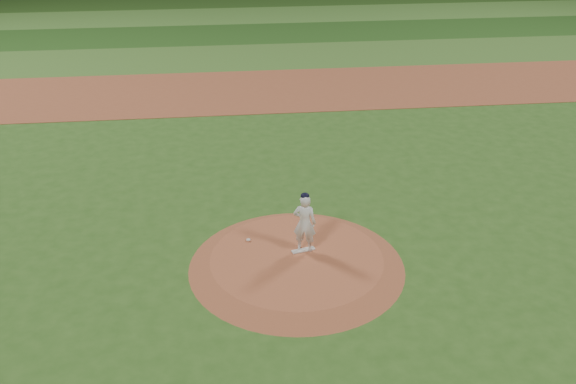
{
  "coord_description": "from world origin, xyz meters",
  "views": [
    {
      "loc": [
        -1.72,
        -13.54,
        9.26
      ],
      "look_at": [
        0.0,
        2.0,
        1.1
      ],
      "focal_mm": 40.0,
      "sensor_mm": 36.0,
      "label": 1
    }
  ],
  "objects_px": {
    "pitchers_mound": "(297,262)",
    "pitching_rubber": "(303,250)",
    "pitcher_on_mound": "(305,223)",
    "rosin_bag": "(248,240)"
  },
  "relations": [
    {
      "from": "pitching_rubber",
      "to": "rosin_bag",
      "type": "distance_m",
      "value": 1.52
    },
    {
      "from": "pitchers_mound",
      "to": "pitching_rubber",
      "type": "xyz_separation_m",
      "value": [
        0.21,
        0.32,
        0.14
      ]
    },
    {
      "from": "pitching_rubber",
      "to": "pitcher_on_mound",
      "type": "distance_m",
      "value": 0.8
    },
    {
      "from": "pitching_rubber",
      "to": "rosin_bag",
      "type": "height_order",
      "value": "rosin_bag"
    },
    {
      "from": "pitchers_mound",
      "to": "pitching_rubber",
      "type": "relative_size",
      "value": 8.9
    },
    {
      "from": "pitchers_mound",
      "to": "pitcher_on_mound",
      "type": "bearing_deg",
      "value": 55.92
    },
    {
      "from": "rosin_bag",
      "to": "pitching_rubber",
      "type": "bearing_deg",
      "value": -24.39
    },
    {
      "from": "pitchers_mound",
      "to": "pitcher_on_mound",
      "type": "relative_size",
      "value": 3.32
    },
    {
      "from": "pitching_rubber",
      "to": "pitchers_mound",
      "type": "bearing_deg",
      "value": -137.85
    },
    {
      "from": "pitchers_mound",
      "to": "pitching_rubber",
      "type": "bearing_deg",
      "value": 56.47
    }
  ]
}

